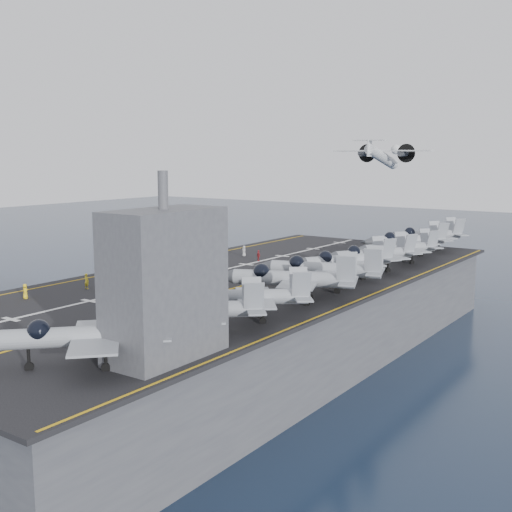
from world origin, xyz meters
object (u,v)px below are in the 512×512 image
Objects in this scene: tow_cart_a at (166,310)px; transport_plane at (382,157)px; island_superstructure at (165,266)px; fighter_jet_0 at (85,334)px.

transport_plane reaches higher than tow_cart_a.
tow_cart_a is 0.12× the size of transport_plane.
island_superstructure is 88.02m from transport_plane.
transport_plane is (-16.41, 90.72, 13.30)m from fighter_jet_0.
transport_plane reaches higher than fighter_jet_0.
transport_plane is at bearing 100.25° from fighter_jet_0.
fighter_jet_0 is at bearing -69.17° from tow_cart_a.
island_superstructure is 15.23m from tow_cart_a.
island_superstructure is 0.84× the size of fighter_jet_0.
tow_cart_a is at bearing 110.83° from fighter_jet_0.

